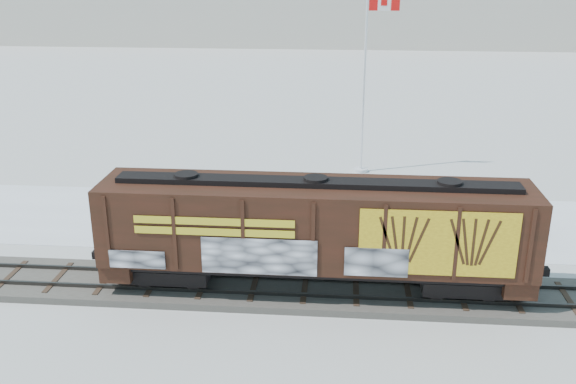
# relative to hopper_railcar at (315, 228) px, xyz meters

# --- Properties ---
(ground) EXTENTS (500.00, 500.00, 0.00)m
(ground) POSITION_rel_hopper_railcar_xyz_m (-0.37, 0.01, -2.83)
(ground) COLOR white
(ground) RESTS_ON ground
(rail_track) EXTENTS (50.00, 3.40, 0.43)m
(rail_track) POSITION_rel_hopper_railcar_xyz_m (-0.37, 0.01, -2.69)
(rail_track) COLOR #59544C
(rail_track) RESTS_ON ground
(parking_strip) EXTENTS (40.00, 8.00, 0.03)m
(parking_strip) POSITION_rel_hopper_railcar_xyz_m (-0.37, 7.51, -2.82)
(parking_strip) COLOR white
(parking_strip) RESTS_ON ground
(hopper_railcar) EXTENTS (16.18, 3.06, 4.32)m
(hopper_railcar) POSITION_rel_hopper_railcar_xyz_m (0.00, 0.00, 0.00)
(hopper_railcar) COLOR black
(hopper_railcar) RESTS_ON rail_track
(flagpole) EXTENTS (2.30, 0.90, 10.89)m
(flagpole) POSITION_rel_hopper_railcar_xyz_m (2.26, 15.95, 1.15)
(flagpole) COLOR silver
(flagpole) RESTS_ON ground
(car_silver) EXTENTS (5.01, 2.73, 1.62)m
(car_silver) POSITION_rel_hopper_railcar_xyz_m (-7.83, 5.87, -1.99)
(car_silver) COLOR #9FA2A6
(car_silver) RESTS_ON parking_strip
(car_white) EXTENTS (4.33, 1.99, 1.38)m
(car_white) POSITION_rel_hopper_railcar_xyz_m (4.64, 6.06, -2.11)
(car_white) COLOR silver
(car_white) RESTS_ON parking_strip
(car_dark) EXTENTS (5.55, 3.83, 1.49)m
(car_dark) POSITION_rel_hopper_railcar_xyz_m (8.18, 6.68, -2.06)
(car_dark) COLOR #22252A
(car_dark) RESTS_ON parking_strip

